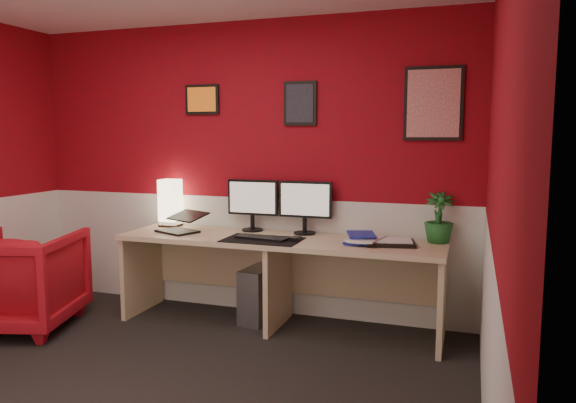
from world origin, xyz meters
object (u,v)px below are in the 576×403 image
Objects in this scene: desk at (278,283)px; zen_tray at (391,243)px; potted_plant at (439,218)px; armchair at (20,280)px; monitor_right at (305,199)px; shoji_lamp at (170,204)px; pc_tower at (260,294)px; monitor_left at (252,197)px; laptop at (177,219)px.

zen_tray is at bearing 0.32° from desk.
potted_plant is (0.33, 0.20, 0.18)m from zen_tray.
monitor_right is at bearing -172.53° from armchair.
shoji_lamp is 0.89× the size of pc_tower.
pc_tower is at bearing -175.93° from potted_plant.
monitor_left is at bearing -179.85° from monitor_right.
shoji_lamp is 0.69× the size of monitor_left.
pc_tower is at bearing 35.44° from laptop.
desk is 4.48× the size of monitor_left.
potted_plant reaches higher than desk.
monitor_right reaches higher than zen_tray.
laptop is at bearing -165.01° from monitor_right.
potted_plant is (1.22, 0.21, 0.56)m from desk.
armchair is (-3.17, -0.89, -0.53)m from potted_plant.
desk is at bearing -122.64° from monitor_right.
desk is at bearing -36.19° from monitor_left.
laptop is at bearing -173.16° from potted_plant.
desk is at bearing -179.68° from zen_tray.
monitor_left is at bearing -166.87° from armchair.
zen_tray is 1.21m from pc_tower.
monitor_left is at bearing 179.11° from potted_plant.
desk is 6.50× the size of shoji_lamp.
potted_plant is at bearing 9.88° from pc_tower.
shoji_lamp is 1.04× the size of potted_plant.
monitor_left reaches higher than laptop.
pc_tower is 1.93m from armchair.
potted_plant is at bearing 31.73° from zen_tray.
shoji_lamp is 1.15m from pc_tower.
monitor_left is 1.00× the size of monitor_right.
shoji_lamp is 1.25m from monitor_right.
monitor_left is at bearing 48.89° from laptop.
zen_tray is (0.74, -0.23, -0.28)m from monitor_right.
desk is 1.35m from potted_plant.
zen_tray is (1.99, -0.21, -0.18)m from shoji_lamp.
monitor_left reaches higher than zen_tray.
armchair reaches higher than desk.
laptop is 0.94× the size of zen_tray.
zen_tray is at bearing 24.60° from laptop.
desk is 3.03× the size of armchair.
pc_tower is (0.90, -0.11, -0.70)m from shoji_lamp.
potted_plant is (2.10, 0.25, 0.08)m from laptop.
desk is at bearing 25.87° from laptop.
potted_plant is at bearing -1.34° from monitor_right.
laptop is 1.08m from monitor_right.
shoji_lamp is 0.47× the size of armchair.
shoji_lamp is 1.14× the size of zen_tray.
potted_plant reaches higher than zen_tray.
laptop is 0.57× the size of monitor_right.
potted_plant is at bearing -0.14° from shoji_lamp.
zen_tray is 2.94m from armchair.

